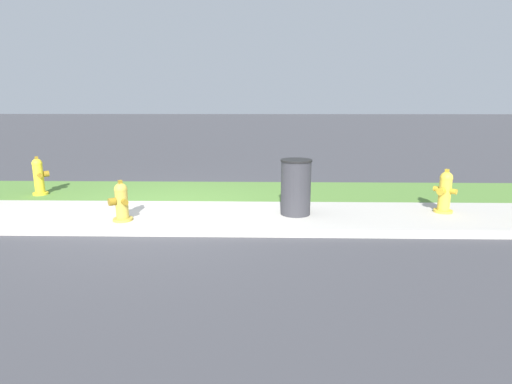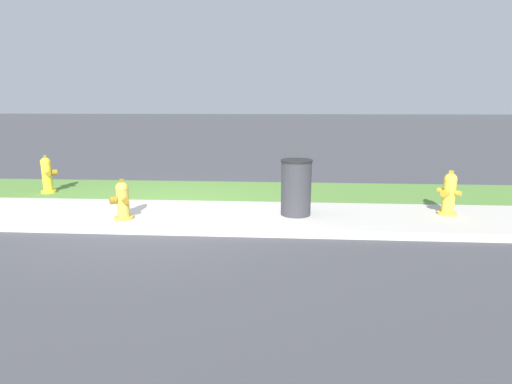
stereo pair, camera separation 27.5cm
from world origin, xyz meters
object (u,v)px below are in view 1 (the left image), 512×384
object	(u,v)px
fire_hydrant_across_street	(445,192)
trash_bin	(296,187)
fire_hydrant_far_end	(121,202)
fire_hydrant_by_grass_verge	(39,176)

from	to	relation	value
fire_hydrant_across_street	trash_bin	xyz separation A→B (m)	(-2.51, -0.17, 0.10)
fire_hydrant_far_end	trash_bin	xyz separation A→B (m)	(2.75, 0.44, 0.15)
fire_hydrant_by_grass_verge	trash_bin	size ratio (longest dim) A/B	0.84
trash_bin	fire_hydrant_far_end	bearing A→B (deg)	-170.85
fire_hydrant_by_grass_verge	fire_hydrant_far_end	bearing A→B (deg)	12.04
fire_hydrant_across_street	fire_hydrant_by_grass_verge	bearing A→B (deg)	37.74
fire_hydrant_across_street	trash_bin	bearing A→B (deg)	50.48
fire_hydrant_by_grass_verge	trash_bin	distance (m)	5.24
fire_hydrant_far_end	fire_hydrant_by_grass_verge	size ratio (longest dim) A/B	0.84
fire_hydrant_far_end	fire_hydrant_across_street	world-z (taller)	fire_hydrant_across_street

